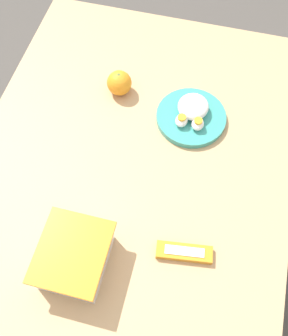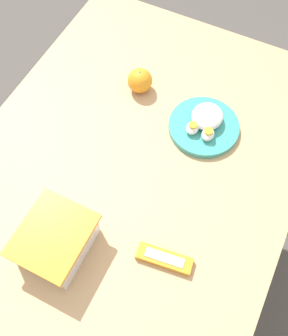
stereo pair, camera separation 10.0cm
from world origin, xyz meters
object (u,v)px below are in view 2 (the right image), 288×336
object	(u,v)px
food_container	(56,242)
rice_plate	(204,124)
orange_fruit	(140,81)
candy_bar	(164,259)

from	to	relation	value
food_container	rice_plate	xyz separation A→B (m)	(0.47, -0.18, -0.02)
orange_fruit	candy_bar	bearing A→B (deg)	-147.09
rice_plate	candy_bar	distance (m)	0.39
food_container	candy_bar	distance (m)	0.25
food_container	candy_bar	xyz separation A→B (m)	(0.08, -0.24, -0.03)
rice_plate	food_container	bearing A→B (deg)	159.12
candy_bar	orange_fruit	bearing A→B (deg)	32.91
food_container	rice_plate	distance (m)	0.50
orange_fruit	candy_bar	world-z (taller)	orange_fruit
food_container	rice_plate	world-z (taller)	food_container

